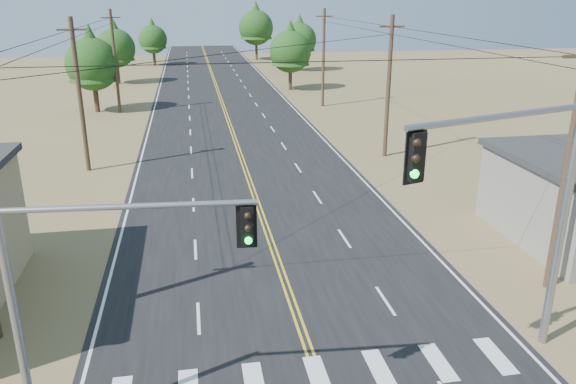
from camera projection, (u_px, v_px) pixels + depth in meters
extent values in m
cube|color=black|center=(246.00, 171.00, 37.96)|extent=(15.00, 200.00, 0.02)
cylinder|color=#4C3826|center=(80.00, 97.00, 36.45)|extent=(0.30, 0.30, 10.00)
cube|color=#4C3826|center=(72.00, 30.00, 35.06)|extent=(1.80, 0.12, 0.12)
cylinder|color=#4C3826|center=(115.00, 62.00, 55.03)|extent=(0.30, 0.30, 10.00)
cube|color=#4C3826|center=(111.00, 18.00, 53.64)|extent=(1.80, 0.12, 0.12)
cylinder|color=#4C3826|center=(567.00, 169.00, 21.28)|extent=(0.30, 0.30, 10.00)
cylinder|color=#4C3826|center=(388.00, 88.00, 39.86)|extent=(0.30, 0.30, 10.00)
cube|color=#4C3826|center=(392.00, 27.00, 38.47)|extent=(1.80, 0.12, 0.12)
cylinder|color=#4C3826|center=(323.00, 58.00, 58.44)|extent=(0.30, 0.30, 10.00)
cube|color=#4C3826|center=(324.00, 16.00, 57.05)|extent=(1.80, 0.12, 0.12)
cylinder|color=gray|center=(18.00, 335.00, 13.98)|extent=(0.22, 0.22, 6.47)
cylinder|color=gray|center=(129.00, 207.00, 13.16)|extent=(6.03, 0.59, 0.15)
cube|color=black|center=(247.00, 226.00, 13.62)|extent=(0.34, 0.30, 1.02)
sphere|color=black|center=(248.00, 216.00, 13.36)|extent=(0.18, 0.18, 0.18)
sphere|color=black|center=(248.00, 228.00, 13.46)|extent=(0.18, 0.18, 0.18)
sphere|color=#0CE533|center=(248.00, 241.00, 13.57)|extent=(0.18, 0.18, 0.18)
cylinder|color=gray|center=(561.00, 234.00, 17.93)|extent=(0.28, 0.28, 8.05)
cylinder|color=gray|center=(503.00, 116.00, 15.15)|extent=(6.31, 2.12, 0.18)
cube|color=black|center=(415.00, 156.00, 14.14)|extent=(0.49, 0.45, 1.26)
sphere|color=black|center=(417.00, 143.00, 13.81)|extent=(0.23, 0.23, 0.23)
sphere|color=black|center=(416.00, 158.00, 13.94)|extent=(0.23, 0.23, 0.23)
sphere|color=#0CE533|center=(415.00, 174.00, 14.08)|extent=(0.23, 0.23, 0.23)
cylinder|color=#3F2D1E|center=(96.00, 96.00, 56.64)|extent=(0.50, 0.50, 3.12)
cone|color=#144715|center=(91.00, 53.00, 55.20)|extent=(4.85, 4.85, 5.54)
sphere|color=#144715|center=(92.00, 64.00, 55.57)|extent=(5.19, 5.19, 5.19)
cylinder|color=#3F2D1E|center=(118.00, 72.00, 74.83)|extent=(0.41, 0.41, 3.03)
cone|color=#144715|center=(115.00, 40.00, 73.43)|extent=(4.71, 4.71, 5.38)
sphere|color=#144715|center=(116.00, 48.00, 73.80)|extent=(5.05, 5.05, 5.05)
cylinder|color=#3F2D1E|center=(154.00, 57.00, 94.14)|extent=(0.47, 0.47, 2.80)
cone|color=#144715|center=(152.00, 33.00, 92.85)|extent=(4.35, 4.35, 4.97)
sphere|color=#144715|center=(153.00, 39.00, 93.18)|extent=(4.66, 4.66, 4.66)
cylinder|color=#3F2D1E|center=(290.00, 78.00, 69.82)|extent=(0.45, 0.45, 3.06)
cone|color=#144715|center=(290.00, 42.00, 68.41)|extent=(4.76, 4.76, 5.44)
sphere|color=#144715|center=(290.00, 52.00, 68.77)|extent=(5.10, 5.10, 5.10)
cylinder|color=#3F2D1E|center=(300.00, 61.00, 87.35)|extent=(0.43, 0.43, 3.08)
cone|color=#144715|center=(300.00, 32.00, 85.93)|extent=(4.79, 4.79, 5.48)
sphere|color=#144715|center=(300.00, 40.00, 86.30)|extent=(5.13, 5.13, 5.13)
cylinder|color=#3F2D1E|center=(256.00, 49.00, 102.34)|extent=(0.45, 0.45, 3.71)
cone|color=#144715|center=(256.00, 20.00, 100.62)|extent=(5.77, 5.77, 6.60)
sphere|color=#144715|center=(256.00, 28.00, 101.07)|extent=(6.19, 6.19, 6.19)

